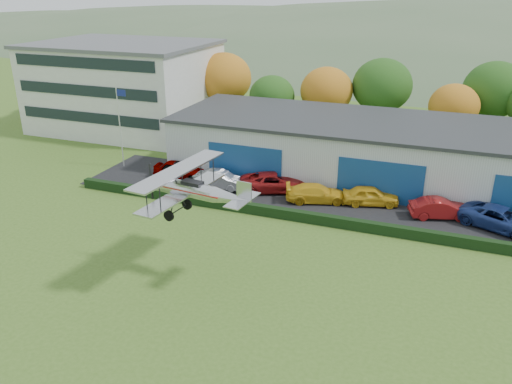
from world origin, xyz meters
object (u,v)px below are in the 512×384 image
(car_3, at_px, (317,193))
(car_4, at_px, (370,196))
(hangar, at_px, (390,151))
(car_0, at_px, (179,169))
(car_2, at_px, (274,182))
(office_block, at_px, (126,86))
(car_1, at_px, (220,180))
(car_5, at_px, (440,208))
(car_6, at_px, (501,219))
(flagpole, at_px, (120,120))
(biplane, at_px, (194,189))

(car_3, distance_m, car_4, 4.39)
(hangar, bearing_deg, car_4, -94.45)
(car_0, distance_m, car_2, 9.31)
(office_block, xyz_separation_m, car_0, (14.78, -13.90, -4.35))
(car_0, height_order, car_1, car_0)
(hangar, relative_size, car_4, 8.83)
(car_0, distance_m, car_5, 23.17)
(office_block, relative_size, car_4, 4.48)
(car_1, relative_size, car_4, 1.02)
(office_block, distance_m, car_6, 45.04)
(car_0, bearing_deg, flagpole, 75.92)
(hangar, relative_size, flagpole, 5.08)
(car_5, xyz_separation_m, biplane, (-13.90, -13.98, 4.93))
(hangar, bearing_deg, biplane, -112.67)
(flagpole, bearing_deg, car_6, -3.31)
(car_2, bearing_deg, office_block, 37.55)
(hangar, height_order, office_block, office_block)
(office_block, bearing_deg, biplane, -49.82)
(car_1, height_order, car_2, car_2)
(car_4, bearing_deg, hangar, -20.01)
(hangar, relative_size, car_2, 6.89)
(car_6, height_order, biplane, biplane)
(hangar, xyz_separation_m, car_0, (-18.22, -6.87, -1.79))
(car_4, bearing_deg, car_5, -112.26)
(car_1, bearing_deg, car_6, -91.16)
(car_3, height_order, car_5, car_5)
(car_2, bearing_deg, flagpole, 64.41)
(car_2, distance_m, car_4, 8.38)
(flagpole, distance_m, car_2, 16.47)
(car_5, relative_size, biplane, 0.57)
(car_4, height_order, biplane, biplane)
(office_block, relative_size, biplane, 2.53)
(car_0, bearing_deg, office_block, 40.34)
(car_3, relative_size, car_5, 1.10)
(car_5, bearing_deg, car_3, 74.12)
(car_0, relative_size, car_2, 0.81)
(biplane, bearing_deg, car_4, 66.93)
(hangar, distance_m, car_0, 19.55)
(office_block, xyz_separation_m, car_3, (28.19, -14.81, -4.42))
(car_0, xyz_separation_m, car_1, (4.59, -0.95, -0.04))
(biplane, bearing_deg, flagpole, 142.72)
(car_1, bearing_deg, flagpole, 79.85)
(hangar, height_order, car_5, hangar)
(car_1, xyz_separation_m, biplane, (4.67, -13.62, 4.92))
(hangar, relative_size, office_block, 1.97)
(flagpole, xyz_separation_m, car_4, (24.35, -0.84, -3.95))
(car_5, height_order, car_6, car_6)
(car_2, xyz_separation_m, car_3, (4.09, -0.97, -0.08))
(car_3, relative_size, car_4, 1.11)
(office_block, bearing_deg, car_6, -19.52)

